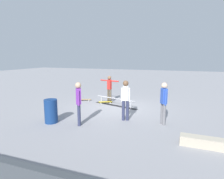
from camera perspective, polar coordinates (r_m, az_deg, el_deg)
name	(u,v)px	position (r m, az deg, el deg)	size (l,w,h in m)	color
ground_plane	(116,108)	(10.54, 1.31, -5.37)	(60.00, 60.00, 0.00)	gray
grind_rail	(115,102)	(10.95, 0.93, -3.77)	(2.68, 1.04, 0.43)	black
skate_ledge	(214,144)	(6.78, 27.72, -13.89)	(1.95, 0.38, 0.30)	#B2A893
skater_main	(109,87)	(11.56, -0.77, 0.69)	(1.27, 0.40, 1.60)	brown
skateboard_main	(105,102)	(11.56, -1.96, -3.64)	(0.80, 0.56, 0.09)	yellow
bystander_purple_shirt	(79,101)	(7.83, -9.72, -3.40)	(0.29, 0.38, 1.74)	#2D3351
bystander_blue_shirt	(164,101)	(8.07, 14.88, -3.28)	(0.29, 0.37, 1.72)	slate
bystander_white_shirt	(126,98)	(8.31, 3.98, -2.52)	(0.40, 0.25, 1.74)	#2D3351
loose_skateboard_natural	(85,99)	(12.32, -7.99, -2.90)	(0.82, 0.46, 0.09)	tan
trash_bin	(51,111)	(8.51, -17.42, -6.05)	(0.53, 0.53, 0.99)	navy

